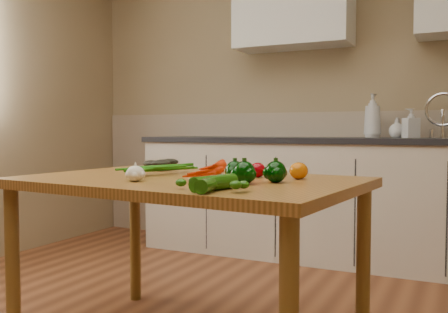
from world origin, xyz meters
The scene contains 17 objects.
room centered at (0.00, 0.17, 1.25)m, with size 4.04×5.04×2.64m.
counter_run centered at (0.21, 2.19, 0.46)m, with size 2.84×0.64×1.14m.
table centered at (0.08, 0.38, 0.67)m, with size 1.48×1.03×0.75m.
soap_bottle_a centered at (0.51, 2.32, 1.06)m, with size 0.12×0.12×0.32m, color silver.
soap_bottle_b centered at (0.79, 2.25, 1.00)m, with size 0.09×0.10×0.21m, color silver.
soap_bottle_c centered at (0.68, 2.34, 0.97)m, with size 0.11×0.11×0.14m, color silver.
carrot_bunch centered at (0.07, 0.44, 0.79)m, with size 0.26×0.20×0.07m, color red, non-canonical shape.
leafy_greens centered at (-0.27, 0.68, 0.80)m, with size 0.20×0.18×0.10m, color black, non-canonical shape.
garlic_bulb centered at (-0.03, 0.15, 0.78)m, with size 0.07×0.07×0.06m, color white.
pepper_a centered at (0.31, 0.34, 0.79)m, with size 0.08×0.08×0.08m, color black.
pepper_b centered at (0.48, 0.36, 0.79)m, with size 0.08×0.08×0.08m, color black.
pepper_c centered at (0.39, 0.26, 0.79)m, with size 0.08×0.08×0.08m, color black.
tomato_a centered at (0.34, 0.52, 0.78)m, with size 0.07×0.07×0.06m, color #90020C.
tomato_b centered at (0.41, 0.51, 0.78)m, with size 0.06×0.06×0.06m, color #CC6005.
tomato_c centered at (0.52, 0.52, 0.79)m, with size 0.08×0.08×0.07m, color #CC6005.
zucchini_a centered at (0.38, 0.03, 0.78)m, with size 0.05×0.05×0.19m, color #154807.
zucchini_b centered at (0.38, 0.02, 0.78)m, with size 0.05×0.05×0.22m, color #154807.
Camera 1 is at (1.14, -1.45, 0.95)m, focal length 40.00 mm.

